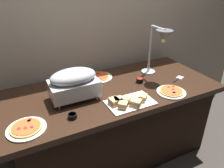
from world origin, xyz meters
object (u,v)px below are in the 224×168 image
heat_lamp (161,40)px  serving_spatula (178,79)px  sauce_cup_near (72,116)px  sandwich_platter (128,102)px  pizza_plate_front (26,128)px  pizza_plate_raised_stand (99,77)px  pizza_plate_center (171,92)px  sauce_cup_far (140,80)px  chafing_dish (74,83)px

heat_lamp → serving_spatula: 0.42m
sauce_cup_near → sandwich_platter: bearing=-3.1°
heat_lamp → pizza_plate_front: 1.32m
pizza_plate_raised_stand → sauce_cup_near: sauce_cup_near is taller
pizza_plate_center → sauce_cup_far: size_ratio=3.75×
pizza_plate_center → sauce_cup_far: 0.32m
sauce_cup_far → serving_spatula: bearing=-16.7°
sandwich_platter → serving_spatula: sandwich_platter is taller
heat_lamp → pizza_plate_raised_stand: 0.68m
pizza_plate_raised_stand → sauce_cup_far: size_ratio=3.90×
heat_lamp → pizza_plate_center: (-0.07, -0.29, -0.36)m
heat_lamp → chafing_dish: bearing=-178.8°
heat_lamp → sauce_cup_near: 1.04m
serving_spatula → sandwich_platter: bearing=-165.8°
chafing_dish → sandwich_platter: bearing=-37.6°
pizza_plate_raised_stand → sauce_cup_far: bearing=-39.8°
pizza_plate_center → sandwich_platter: size_ratio=0.66×
chafing_dish → pizza_plate_front: bearing=-150.7°
chafing_dish → pizza_plate_front: (-0.41, -0.23, -0.14)m
heat_lamp → sauce_cup_near: size_ratio=7.54×
sauce_cup_near → chafing_dish: bearing=67.9°
sauce_cup_far → chafing_dish: bearing=-178.8°
sauce_cup_near → sauce_cup_far: size_ratio=0.97×
pizza_plate_raised_stand → serving_spatula: size_ratio=1.53×
heat_lamp → pizza_plate_front: heat_lamp is taller
sauce_cup_far → serving_spatula: (0.37, -0.11, -0.02)m
pizza_plate_front → sauce_cup_near: (0.31, -0.01, 0.01)m
sandwich_platter → sauce_cup_near: sandwich_platter is taller
pizza_plate_center → sauce_cup_near: 0.87m
pizza_plate_raised_stand → sandwich_platter: size_ratio=0.69×
chafing_dish → heat_lamp: size_ratio=0.79×
pizza_plate_front → sauce_cup_far: bearing=13.0°
pizza_plate_front → pizza_plate_raised_stand: same height
heat_lamp → pizza_plate_center: bearing=-103.6°
pizza_plate_center → serving_spatula: size_ratio=1.47×
chafing_dish → sauce_cup_far: 0.65m
heat_lamp → serving_spatula: heat_lamp is taller
sauce_cup_far → serving_spatula: sauce_cup_far is taller
pizza_plate_front → serving_spatula: size_ratio=1.52×
pizza_plate_center → sandwich_platter: bearing=178.6°
sandwich_platter → sauce_cup_far: (0.29, 0.28, -0.00)m
pizza_plate_front → sandwich_platter: sandwich_platter is taller
chafing_dish → pizza_plate_front: chafing_dish is taller
pizza_plate_front → pizza_plate_center: same height
chafing_dish → sauce_cup_near: 0.29m
heat_lamp → serving_spatula: bearing=-34.8°
heat_lamp → sandwich_platter: 0.67m
pizza_plate_front → serving_spatula: pizza_plate_front is taller
pizza_plate_front → sandwich_platter: bearing=-2.8°
chafing_dish → sauce_cup_near: (-0.10, -0.24, -0.13)m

